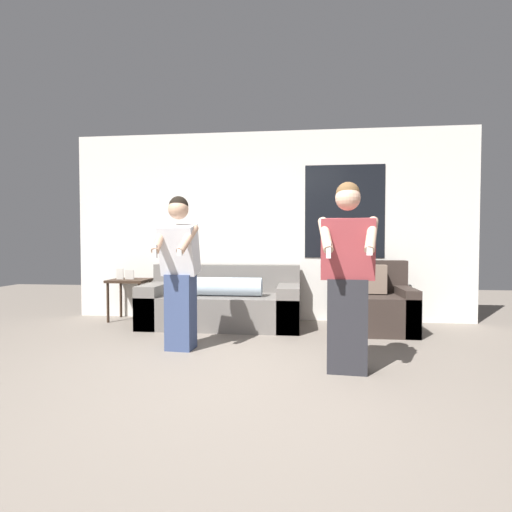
% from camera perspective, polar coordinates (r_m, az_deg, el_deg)
% --- Properties ---
extents(ground_plane, '(14.00, 14.00, 0.00)m').
position_cam_1_polar(ground_plane, '(3.03, -2.92, -19.68)').
color(ground_plane, slate).
extents(wall_back, '(5.74, 0.07, 2.70)m').
position_cam_1_polar(wall_back, '(5.77, 2.05, 4.33)').
color(wall_back, silver).
rests_on(wall_back, ground_plane).
extents(couch, '(2.07, 0.93, 0.80)m').
position_cam_1_polar(couch, '(5.41, -4.84, -6.79)').
color(couch, slate).
rests_on(couch, ground_plane).
extents(armchair, '(0.97, 0.82, 0.88)m').
position_cam_1_polar(armchair, '(5.27, 16.16, -6.89)').
color(armchair, '#332823').
rests_on(armchair, ground_plane).
extents(side_table, '(0.54, 0.48, 0.74)m').
position_cam_1_polar(side_table, '(6.00, -17.63, -3.95)').
color(side_table, '#332319').
rests_on(side_table, ground_plane).
extents(person_left, '(0.43, 0.52, 1.59)m').
position_cam_1_polar(person_left, '(4.20, -10.86, -2.20)').
color(person_left, '#384770').
rests_on(person_left, ground_plane).
extents(person_right, '(0.51, 0.49, 1.63)m').
position_cam_1_polar(person_right, '(3.51, 12.90, -2.98)').
color(person_right, '#28282D').
rests_on(person_right, ground_plane).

